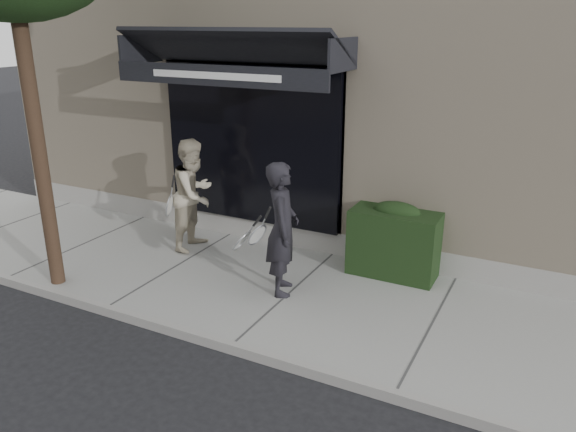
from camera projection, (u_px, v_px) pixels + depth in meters
The scene contains 7 objects.
ground at pixel (291, 299), 8.03m from camera, with size 80.00×80.00×0.00m, color black.
sidewalk at pixel (291, 295), 8.01m from camera, with size 20.00×3.00×0.12m, color gray.
curb at pixel (233, 348), 6.70m from camera, with size 20.00×0.10×0.14m, color gray.
building_facade at pixel (403, 74), 11.28m from camera, with size 14.30×8.04×5.64m.
hedge at pixel (395, 240), 8.38m from camera, with size 1.30×0.70×1.14m.
pedestrian_front at pixel (282, 229), 7.69m from camera, with size 0.91×0.88×1.89m.
pedestrian_back at pixel (194, 194), 9.25m from camera, with size 0.76×1.00×1.86m.
Camera 1 is at (3.24, -6.41, 3.78)m, focal length 35.00 mm.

